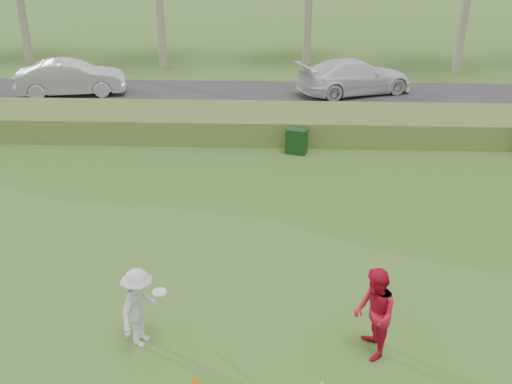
{
  "coord_description": "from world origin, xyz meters",
  "views": [
    {
      "loc": [
        0.55,
        -8.54,
        7.14
      ],
      "look_at": [
        0.0,
        4.0,
        1.3
      ],
      "focal_mm": 40.0,
      "sensor_mm": 36.0,
      "label": 1
    }
  ],
  "objects_px": {
    "car_mid": "(71,78)",
    "car_right": "(355,77)",
    "utility_cabinet": "(297,141)",
    "cone_orange": "(195,380)",
    "player_red": "(374,314)",
    "player_white": "(139,308)"
  },
  "relations": [
    {
      "from": "player_white",
      "to": "utility_cabinet",
      "type": "bearing_deg",
      "value": 1.81
    },
    {
      "from": "player_red",
      "to": "utility_cabinet",
      "type": "distance_m",
      "value": 10.31
    },
    {
      "from": "player_white",
      "to": "car_mid",
      "type": "distance_m",
      "value": 18.51
    },
    {
      "from": "car_right",
      "to": "player_white",
      "type": "bearing_deg",
      "value": 138.91
    },
    {
      "from": "player_white",
      "to": "car_right",
      "type": "xyz_separation_m",
      "value": [
        5.96,
        17.9,
        0.05
      ]
    },
    {
      "from": "utility_cabinet",
      "to": "cone_orange",
      "type": "bearing_deg",
      "value": -84.19
    },
    {
      "from": "utility_cabinet",
      "to": "car_right",
      "type": "bearing_deg",
      "value": 85.63
    },
    {
      "from": "player_red",
      "to": "car_right",
      "type": "relative_size",
      "value": 0.33
    },
    {
      "from": "utility_cabinet",
      "to": "car_mid",
      "type": "height_order",
      "value": "car_mid"
    },
    {
      "from": "player_white",
      "to": "car_mid",
      "type": "bearing_deg",
      "value": 41.54
    },
    {
      "from": "utility_cabinet",
      "to": "car_mid",
      "type": "bearing_deg",
      "value": 161.47
    },
    {
      "from": "cone_orange",
      "to": "car_mid",
      "type": "xyz_separation_m",
      "value": [
        -8.28,
        18.15,
        0.74
      ]
    },
    {
      "from": "player_white",
      "to": "cone_orange",
      "type": "relative_size",
      "value": 7.25
    },
    {
      "from": "car_right",
      "to": "utility_cabinet",
      "type": "bearing_deg",
      "value": 137.23
    },
    {
      "from": "player_red",
      "to": "car_mid",
      "type": "bearing_deg",
      "value": -152.2
    },
    {
      "from": "cone_orange",
      "to": "car_right",
      "type": "height_order",
      "value": "car_right"
    },
    {
      "from": "player_white",
      "to": "car_right",
      "type": "height_order",
      "value": "car_right"
    },
    {
      "from": "player_red",
      "to": "cone_orange",
      "type": "bearing_deg",
      "value": -78.7
    },
    {
      "from": "player_red",
      "to": "car_right",
      "type": "xyz_separation_m",
      "value": [
        1.69,
        18.01,
        -0.04
      ]
    },
    {
      "from": "car_mid",
      "to": "car_right",
      "type": "height_order",
      "value": "car_mid"
    },
    {
      "from": "cone_orange",
      "to": "utility_cabinet",
      "type": "relative_size",
      "value": 0.25
    },
    {
      "from": "player_white",
      "to": "car_right",
      "type": "distance_m",
      "value": 18.86
    }
  ]
}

